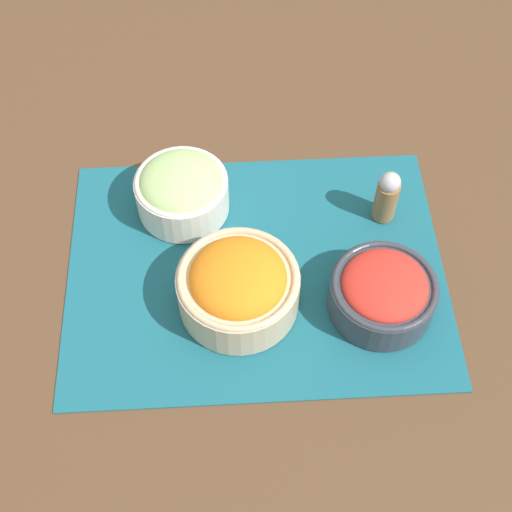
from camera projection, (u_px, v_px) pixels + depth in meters
ground_plane at (256, 270)px, 1.00m from camera, size 3.00×3.00×0.00m
placemat at (256, 269)px, 0.99m from camera, size 0.52×0.40×0.00m
carrot_bowl at (238, 285)px, 0.93m from camera, size 0.16×0.16×0.09m
tomato_bowl at (383, 292)px, 0.93m from camera, size 0.14×0.14×0.07m
cucumber_bowl at (182, 189)px, 1.02m from camera, size 0.13×0.13×0.08m
pepper_shaker at (387, 196)px, 1.01m from camera, size 0.03×0.03×0.09m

